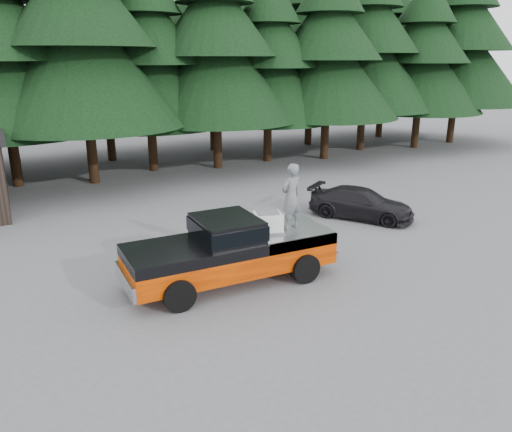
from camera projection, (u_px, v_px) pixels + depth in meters
name	position (u px, v px, depth m)	size (l,w,h in m)	color
ground	(228.00, 293.00, 13.49)	(120.00, 120.00, 0.00)	#535356
pickup_truck	(231.00, 260.00, 13.98)	(6.00, 2.04, 1.33)	#E04400
truck_cab	(227.00, 228.00, 13.64)	(1.66, 1.90, 0.59)	black
air_compressor	(268.00, 223.00, 14.14)	(0.78, 0.64, 0.53)	silver
man_on_bed	(291.00, 197.00, 14.20)	(0.70, 0.46, 1.92)	#595E61
parked_car	(361.00, 203.00, 19.63)	(1.67, 4.10, 1.19)	black
treeline	(99.00, 24.00, 25.94)	(60.15, 16.05, 17.50)	black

